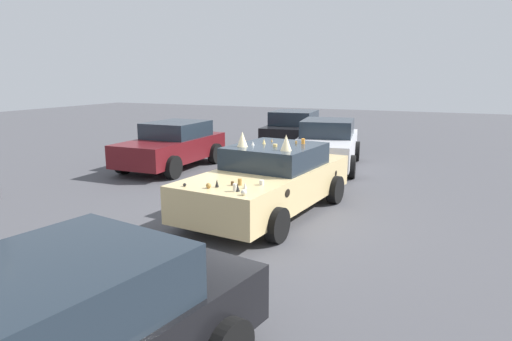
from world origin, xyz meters
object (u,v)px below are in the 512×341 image
at_px(parked_sedan_far_right, 173,145).
at_px(parked_sedan_near_left, 327,144).
at_px(art_car_decorated, 270,180).
at_px(parked_sedan_near_right, 295,130).

bearing_deg(parked_sedan_far_right, parked_sedan_near_left, 115.07).
height_order(art_car_decorated, parked_sedan_far_right, art_car_decorated).
bearing_deg(art_car_decorated, parked_sedan_far_right, -118.26).
height_order(art_car_decorated, parked_sedan_near_left, art_car_decorated).
xyz_separation_m(parked_sedan_near_left, parked_sedan_near_right, (3.18, 2.20, 0.01)).
xyz_separation_m(parked_sedan_far_right, parked_sedan_near_left, (2.12, -4.37, 0.01)).
distance_m(parked_sedan_near_left, parked_sedan_near_right, 3.86).
relative_size(art_car_decorated, parked_sedan_near_left, 1.02).
height_order(parked_sedan_far_right, parked_sedan_near_left, parked_sedan_near_left).
distance_m(parked_sedan_far_right, parked_sedan_near_right, 5.73).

